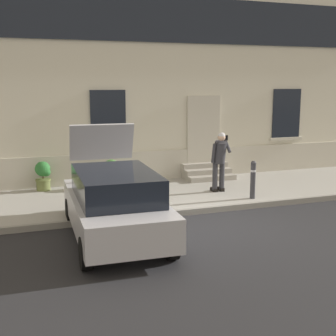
# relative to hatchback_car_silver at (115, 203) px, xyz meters

# --- Properties ---
(ground_plane) EXTENTS (80.00, 80.00, 0.00)m
(ground_plane) POSITION_rel_hatchback_car_silver_xyz_m (2.44, 0.25, -0.80)
(ground_plane) COLOR #232326
(sidewalk) EXTENTS (24.00, 3.60, 0.15)m
(sidewalk) POSITION_rel_hatchback_car_silver_xyz_m (2.44, 3.05, -0.72)
(sidewalk) COLOR #99968E
(sidewalk) RESTS_ON ground
(curb_edge) EXTENTS (24.00, 0.12, 0.15)m
(curb_edge) POSITION_rel_hatchback_car_silver_xyz_m (2.44, 1.19, -0.72)
(curb_edge) COLOR gray
(curb_edge) RESTS_ON ground
(building_facade) EXTENTS (24.00, 1.52, 7.50)m
(building_facade) POSITION_rel_hatchback_car_silver_xyz_m (2.44, 5.54, 2.93)
(building_facade) COLOR beige
(building_facade) RESTS_ON ground
(entrance_stoop) EXTENTS (1.60, 0.96, 0.48)m
(entrance_stoop) POSITION_rel_hatchback_car_silver_xyz_m (4.13, 4.48, -0.46)
(entrance_stoop) COLOR #9E998E
(entrance_stoop) RESTS_ON sidewalk
(hatchback_car_silver) EXTENTS (1.92, 4.13, 2.34)m
(hatchback_car_silver) POSITION_rel_hatchback_car_silver_xyz_m (0.00, 0.00, 0.00)
(hatchback_car_silver) COLOR #B7B7BF
(hatchback_car_silver) RESTS_ON ground
(bollard_near_person) EXTENTS (0.15, 0.15, 1.04)m
(bollard_near_person) POSITION_rel_hatchback_car_silver_xyz_m (4.19, 1.60, -0.09)
(bollard_near_person) COLOR #333338
(bollard_near_person) RESTS_ON sidewalk
(person_on_phone) EXTENTS (0.51, 0.51, 1.74)m
(person_on_phone) POSITION_rel_hatchback_car_silver_xyz_m (3.66, 2.59, 0.35)
(person_on_phone) COLOR #2D2D33
(person_on_phone) RESTS_ON sidewalk
(planter_olive) EXTENTS (0.44, 0.44, 0.86)m
(planter_olive) POSITION_rel_hatchback_car_silver_xyz_m (-1.11, 4.49, -0.19)
(planter_olive) COLOR #606B38
(planter_olive) RESTS_ON sidewalk
(planter_charcoal) EXTENTS (0.44, 0.44, 0.86)m
(planter_charcoal) POSITION_rel_hatchback_car_silver_xyz_m (0.86, 4.18, -0.19)
(planter_charcoal) COLOR #2D2D30
(planter_charcoal) RESTS_ON sidewalk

